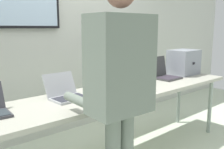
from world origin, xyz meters
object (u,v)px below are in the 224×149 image
Objects in this scene: workbench at (121,95)px; laptop_station_3 at (164,73)px; laptop_station_1 at (66,93)px; equipment_box at (184,62)px; laptop_station_2 at (123,81)px; person at (119,82)px.

workbench is 9.25× the size of laptop_station_3.
laptop_station_1 is (-0.59, 0.11, 0.10)m from workbench.
equipment_box reaches higher than workbench.
laptop_station_1 reaches higher than workbench.
workbench is at bearing -10.53° from laptop_station_1.
workbench is 0.21m from laptop_station_2.
laptop_station_1 is at bearing -179.43° from laptop_station_2.
equipment_box is 0.45m from laptop_station_3.
equipment_box reaches higher than laptop_station_2.
workbench is at bearing 46.29° from person.
laptop_station_1 is 0.97× the size of laptop_station_2.
laptop_station_2 is 1.02× the size of laptop_station_3.
laptop_station_2 is (-1.15, 0.02, -0.11)m from equipment_box.
workbench is 0.86m from laptop_station_3.
workbench is 9.05× the size of laptop_station_2.
laptop_station_3 is (-0.44, -0.00, -0.11)m from equipment_box.
equipment_box is 1.20× the size of laptop_station_3.
laptop_station_1 is 0.73m from laptop_station_2.
laptop_station_2 reaches higher than workbench.
laptop_station_1 is (-1.87, 0.01, -0.12)m from equipment_box.
person reaches higher than workbench.
laptop_station_3 is (0.85, 0.10, 0.11)m from workbench.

